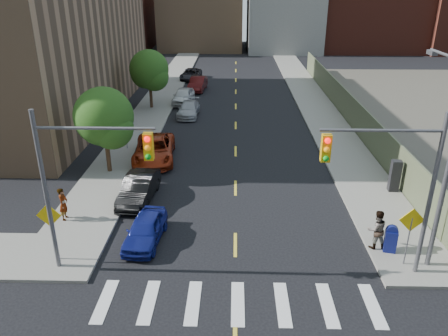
# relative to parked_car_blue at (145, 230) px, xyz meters

# --- Properties ---
(sidewalk_nw) EXTENTS (3.50, 73.00, 0.15)m
(sidewalk_nw) POSITION_rel_parked_car_blue_xyz_m (-3.55, 33.31, -0.56)
(sidewalk_nw) COLOR gray
(sidewalk_nw) RESTS_ON ground
(sidewalk_ne) EXTENTS (3.50, 73.00, 0.15)m
(sidewalk_ne) POSITION_rel_parked_car_blue_xyz_m (11.95, 33.31, -0.56)
(sidewalk_ne) COLOR gray
(sidewalk_ne) RESTS_ON ground
(fence_north) EXTENTS (0.12, 44.00, 2.50)m
(fence_north) POSITION_rel_parked_car_blue_xyz_m (13.80, 19.81, 0.61)
(fence_north) COLOR #5C6144
(fence_north) RESTS_ON ground
(bg_bldg_west) EXTENTS (14.00, 18.00, 12.00)m
(bg_bldg_west) POSITION_rel_parked_car_blue_xyz_m (-17.80, 61.81, 5.36)
(bg_bldg_west) COLOR #592319
(bg_bldg_west) RESTS_ON ground
(bg_bldg_midwest) EXTENTS (14.00, 16.00, 15.00)m
(bg_bldg_midwest) POSITION_rel_parked_car_blue_xyz_m (-1.80, 63.81, 6.86)
(bg_bldg_midwest) COLOR #8C6B4C
(bg_bldg_midwest) RESTS_ON ground
(bg_bldg_center) EXTENTS (12.00, 16.00, 10.00)m
(bg_bldg_center) POSITION_rel_parked_car_blue_xyz_m (12.20, 61.81, 4.36)
(bg_bldg_center) COLOR gray
(bg_bldg_center) RESTS_ON ground
(bg_bldg_east) EXTENTS (18.00, 18.00, 16.00)m
(bg_bldg_east) POSITION_rel_parked_car_blue_xyz_m (26.20, 63.81, 7.36)
(bg_bldg_east) COLOR #592319
(bg_bldg_east) RESTS_ON ground
(signal_nw) EXTENTS (4.59, 0.30, 7.00)m
(signal_nw) POSITION_rel_parked_car_blue_xyz_m (-1.78, -2.19, 3.89)
(signal_nw) COLOR #59595E
(signal_nw) RESTS_ON ground
(signal_ne) EXTENTS (4.59, 0.30, 7.00)m
(signal_ne) POSITION_rel_parked_car_blue_xyz_m (10.18, -2.19, 3.89)
(signal_ne) COLOR #59595E
(signal_ne) RESTS_ON ground
(streetlight_ne) EXTENTS (0.25, 3.70, 9.00)m
(streetlight_ne) POSITION_rel_parked_car_blue_xyz_m (12.40, -1.29, 4.58)
(streetlight_ne) COLOR #59595E
(streetlight_ne) RESTS_ON ground
(warn_sign_nw) EXTENTS (1.06, 0.06, 2.83)m
(warn_sign_nw) POSITION_rel_parked_car_blue_xyz_m (-3.60, -1.69, 1.36)
(warn_sign_nw) COLOR #59595E
(warn_sign_nw) RESTS_ON ground
(warn_sign_ne) EXTENTS (1.06, 0.06, 2.83)m
(warn_sign_ne) POSITION_rel_parked_car_blue_xyz_m (11.40, -1.69, 1.36)
(warn_sign_ne) COLOR #59595E
(warn_sign_ne) RESTS_ON ground
(warn_sign_midwest) EXTENTS (1.06, 0.06, 2.83)m
(warn_sign_midwest) POSITION_rel_parked_car_blue_xyz_m (-3.60, 11.81, 1.36)
(warn_sign_midwest) COLOR #59595E
(warn_sign_midwest) RESTS_ON ground
(tree_west_near) EXTENTS (3.66, 3.64, 5.52)m
(tree_west_near) POSITION_rel_parked_car_blue_xyz_m (-3.80, 7.86, 2.84)
(tree_west_near) COLOR #332114
(tree_west_near) RESTS_ON ground
(tree_west_far) EXTENTS (3.66, 3.64, 5.52)m
(tree_west_far) POSITION_rel_parked_car_blue_xyz_m (-3.80, 22.86, 2.84)
(tree_west_far) COLOR #332114
(tree_west_far) RESTS_ON ground
(parked_car_blue) EXTENTS (1.81, 3.85, 1.27)m
(parked_car_blue) POSITION_rel_parked_car_blue_xyz_m (0.00, 0.00, 0.00)
(parked_car_blue) COLOR navy
(parked_car_blue) RESTS_ON ground
(parked_car_black) EXTENTS (1.79, 4.43, 1.43)m
(parked_car_black) POSITION_rel_parked_car_blue_xyz_m (-1.15, 4.17, 0.08)
(parked_car_black) COLOR black
(parked_car_black) RESTS_ON ground
(parked_car_red) EXTENTS (3.13, 5.88, 1.57)m
(parked_car_red) POSITION_rel_parked_car_blue_xyz_m (-1.30, 9.97, 0.15)
(parked_car_red) COLOR maroon
(parked_car_red) RESTS_ON ground
(parked_car_silver) EXTENTS (1.89, 4.41, 1.27)m
(parked_car_silver) POSITION_rel_parked_car_blue_xyz_m (-0.03, 20.51, -0.00)
(parked_car_silver) COLOR #9D9FA4
(parked_car_silver) RESTS_ON ground
(parked_car_white) EXTENTS (2.12, 4.57, 1.51)m
(parked_car_white) POSITION_rel_parked_car_blue_xyz_m (-0.98, 24.79, 0.12)
(parked_car_white) COLOR silver
(parked_car_white) RESTS_ON ground
(parked_car_maroon) EXTENTS (1.96, 4.65, 1.49)m
(parked_car_maroon) POSITION_rel_parked_car_blue_xyz_m (0.00, 30.27, 0.11)
(parked_car_maroon) COLOR #430D0D
(parked_car_maroon) RESTS_ON ground
(parked_car_grey) EXTENTS (2.57, 4.85, 1.30)m
(parked_car_grey) POSITION_rel_parked_car_blue_xyz_m (-1.30, 35.99, 0.01)
(parked_car_grey) COLOR black
(parked_car_grey) RESTS_ON ground
(mailbox) EXTENTS (0.61, 0.52, 1.30)m
(mailbox) POSITION_rel_parked_car_blue_xyz_m (11.08, -0.73, 0.14)
(mailbox) COLOR navy
(mailbox) RESTS_ON sidewalk_ne
(payphone) EXTENTS (0.57, 0.47, 1.85)m
(payphone) POSITION_rel_parked_car_blue_xyz_m (13.25, 5.41, 0.44)
(payphone) COLOR black
(payphone) RESTS_ON sidewalk_ne
(pedestrian_west) EXTENTS (0.42, 0.63, 1.71)m
(pedestrian_west) POSITION_rel_parked_car_blue_xyz_m (-4.43, 1.73, 0.37)
(pedestrian_west) COLOR gray
(pedestrian_west) RESTS_ON sidewalk_nw
(pedestrian_east) EXTENTS (0.98, 0.81, 1.86)m
(pedestrian_east) POSITION_rel_parked_car_blue_xyz_m (10.50, -0.45, 0.44)
(pedestrian_east) COLOR gray
(pedestrian_east) RESTS_ON sidewalk_ne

